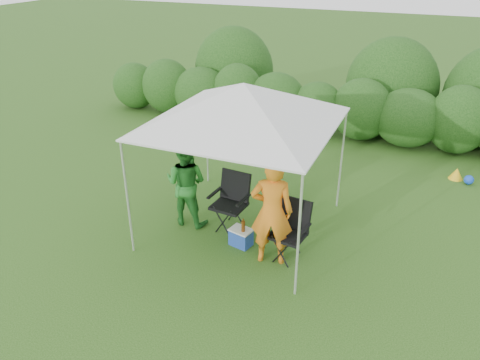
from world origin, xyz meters
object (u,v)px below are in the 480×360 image
at_px(canopy, 244,104).
at_px(man, 272,212).
at_px(chair_left, 232,197).
at_px(cooler, 241,237).
at_px(chair_right, 291,226).
at_px(woman, 186,183).

relative_size(canopy, man, 1.61).
height_order(chair_left, cooler, chair_left).
bearing_deg(cooler, canopy, 121.83).
bearing_deg(chair_right, chair_left, 167.38).
height_order(canopy, chair_left, canopy).
xyz_separation_m(chair_right, cooler, (-0.90, -0.05, -0.42)).
relative_size(chair_left, woman, 0.64).
bearing_deg(man, canopy, -58.67).
bearing_deg(woman, chair_right, 171.36).
xyz_separation_m(man, cooler, (-0.64, 0.22, -0.80)).
xyz_separation_m(canopy, man, (0.84, -0.81, -1.50)).
xyz_separation_m(chair_right, chair_left, (-1.32, 0.50, 0.02)).
bearing_deg(chair_left, chair_right, -15.66).
height_order(chair_left, man, man).
xyz_separation_m(canopy, chair_left, (-0.22, -0.04, -1.85)).
relative_size(chair_right, woman, 0.61).
bearing_deg(chair_right, man, -125.10).
bearing_deg(cooler, chair_left, 140.70).
bearing_deg(canopy, woman, -166.60).
relative_size(man, woman, 1.13).
relative_size(chair_right, man, 0.54).
relative_size(chair_left, man, 0.56).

